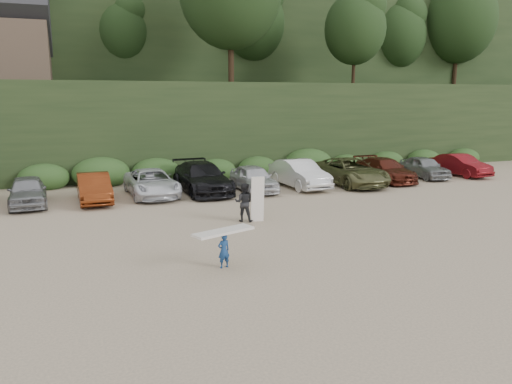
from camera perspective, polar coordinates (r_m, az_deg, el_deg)
name	(u,v)px	position (r m, az deg, el deg)	size (l,w,h in m)	color
ground	(286,243)	(17.69, 3.49, -5.85)	(120.00, 120.00, 0.00)	tan
hillside_backdrop	(138,33)	(52.23, -13.32, 17.30)	(90.00, 41.50, 28.00)	black
parked_cars	(167,182)	(26.13, -10.15, 1.12)	(39.28, 6.29, 1.62)	#B1B1B6
child_surfer	(224,242)	(15.00, -3.72, -5.75)	(2.02, 1.18, 1.17)	navy
adult_surfer	(245,202)	(20.49, -1.23, -1.16)	(1.26, 0.91, 1.90)	black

